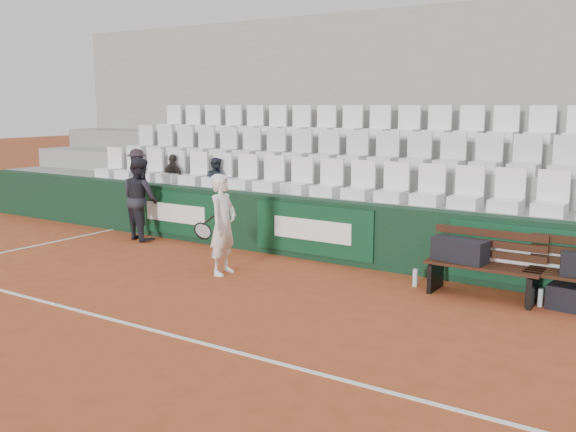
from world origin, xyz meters
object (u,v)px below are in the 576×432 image
object	(u,v)px
spectator_c	(216,160)
tennis_player	(223,225)
ball_kid	(140,199)
spectator_b	(173,157)
water_bottle_far	(540,298)
sports_bag_ground	(570,298)
spectator_a	(136,153)
bench_left	(483,281)
sports_bag_left	(460,250)
water_bottle_near	(415,278)

from	to	relation	value
spectator_c	tennis_player	bearing A→B (deg)	132.97
ball_kid	spectator_b	world-z (taller)	spectator_b
water_bottle_far	sports_bag_ground	bearing A→B (deg)	8.97
spectator_c	spectator_a	bearing A→B (deg)	1.55
bench_left	sports_bag_ground	world-z (taller)	bench_left
sports_bag_ground	tennis_player	distance (m)	4.87
sports_bag_left	water_bottle_near	size ratio (longest dim) A/B	2.87
bench_left	spectator_c	size ratio (longest dim) A/B	1.51
water_bottle_far	bench_left	bearing A→B (deg)	-179.38
bench_left	spectator_b	distance (m)	6.84
sports_bag_left	spectator_c	size ratio (longest dim) A/B	0.73
spectator_b	water_bottle_far	bearing A→B (deg)	175.23
ball_kid	spectator_a	xyz separation A→B (m)	(-1.08, 0.98, 0.76)
bench_left	water_bottle_near	xyz separation A→B (m)	(-0.95, 0.00, -0.10)
bench_left	spectator_b	size ratio (longest dim) A/B	1.49
spectator_a	spectator_c	xyz separation A→B (m)	(2.13, 0.00, -0.04)
tennis_player	ball_kid	distance (m)	3.12
spectator_b	spectator_c	bearing A→B (deg)	-175.76
sports_bag_ground	spectator_c	bearing A→B (deg)	170.41
spectator_b	spectator_c	distance (m)	1.11
sports_bag_ground	sports_bag_left	bearing A→B (deg)	-177.77
water_bottle_far	spectator_a	world-z (taller)	spectator_a
water_bottle_near	ball_kid	bearing A→B (deg)	178.06
sports_bag_left	sports_bag_ground	distance (m)	1.47
bench_left	spectator_c	xyz separation A→B (m)	(-5.51, 1.17, 1.27)
water_bottle_near	tennis_player	world-z (taller)	tennis_player
spectator_a	water_bottle_far	bearing A→B (deg)	-163.92
water_bottle_far	spectator_c	world-z (taller)	spectator_c
bench_left	ball_kid	bearing A→B (deg)	178.32
bench_left	water_bottle_far	distance (m)	0.74
sports_bag_ground	water_bottle_far	world-z (taller)	sports_bag_ground
sports_bag_ground	water_bottle_near	bearing A→B (deg)	-178.34
water_bottle_far	spectator_a	bearing A→B (deg)	172.08
spectator_a	spectator_c	size ratio (longest dim) A/B	1.09
sports_bag_left	tennis_player	xyz separation A→B (m)	(-3.32, -0.94, 0.16)
bench_left	water_bottle_far	bearing A→B (deg)	0.62
tennis_player	spectator_a	distance (m)	4.58
tennis_player	spectator_b	size ratio (longest dim) A/B	1.51
bench_left	tennis_player	xyz separation A→B (m)	(-3.65, -0.94, 0.54)
sports_bag_ground	spectator_b	distance (m)	7.89
water_bottle_near	sports_bag_ground	bearing A→B (deg)	1.66
water_bottle_near	spectator_a	world-z (taller)	spectator_a
ball_kid	spectator_c	xyz separation A→B (m)	(1.04, 0.98, 0.71)
ball_kid	spectator_c	bearing A→B (deg)	-121.14
sports_bag_ground	tennis_player	xyz separation A→B (m)	(-4.72, -1.00, 0.61)
water_bottle_near	spectator_b	bearing A→B (deg)	168.34
sports_bag_left	water_bottle_far	world-z (taller)	sports_bag_left
tennis_player	spectator_c	distance (m)	2.91
bench_left	water_bottle_far	size ratio (longest dim) A/B	6.41
water_bottle_near	spectator_b	world-z (taller)	spectator_b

